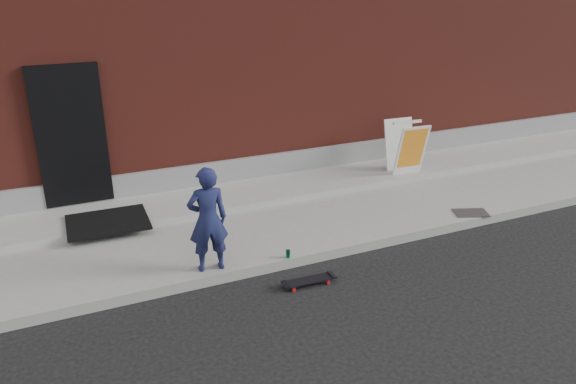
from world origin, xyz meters
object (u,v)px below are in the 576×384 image
child (208,220)px  skateboard (309,281)px  pizza_sign (406,147)px  soda_can (288,254)px

child → skateboard: size_ratio=2.00×
skateboard → pizza_sign: size_ratio=0.72×
child → skateboard: bearing=152.7°
soda_can → pizza_sign: bearing=31.4°
skateboard → pizza_sign: (3.27, 2.58, 0.68)m
skateboard → soda_can: 0.56m
child → soda_can: 1.26m
skateboard → pizza_sign: pizza_sign is taller
child → skateboard: child is taller
child → pizza_sign: bearing=-152.5°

